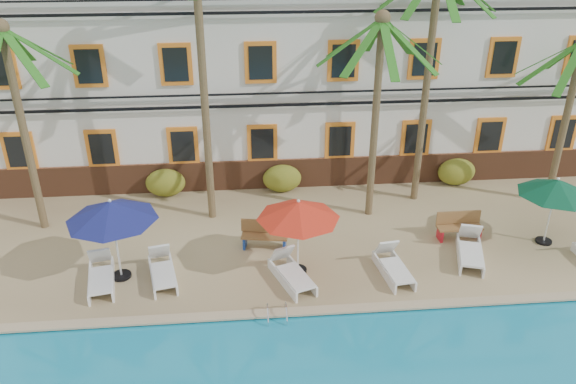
{
  "coord_description": "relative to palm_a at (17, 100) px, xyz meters",
  "views": [
    {
      "loc": [
        -2.3,
        -13.08,
        10.05
      ],
      "look_at": [
        -0.87,
        3.0,
        2.0
      ],
      "focal_mm": 35.0,
      "sensor_mm": 36.0,
      "label": 1
    }
  ],
  "objects": [
    {
      "name": "ground",
      "position": [
        9.24,
        -4.56,
        -4.81
      ],
      "size": [
        100.0,
        100.0,
        0.0
      ],
      "primitive_type": "plane",
      "color": "#384C23",
      "rests_on": "ground"
    },
    {
      "name": "pool_deck",
      "position": [
        9.24,
        0.44,
        -4.68
      ],
      "size": [
        30.0,
        12.0,
        0.25
      ],
      "primitive_type": "cube",
      "color": "tan",
      "rests_on": "ground"
    },
    {
      "name": "pool_coping",
      "position": [
        9.24,
        -5.46,
        -4.53
      ],
      "size": [
        30.0,
        0.35,
        0.06
      ],
      "primitive_type": "cube",
      "color": "tan",
      "rests_on": "pool_deck"
    },
    {
      "name": "hotel_building",
      "position": [
        9.24,
        5.42,
        0.57
      ],
      "size": [
        25.4,
        6.44,
        10.22
      ],
      "color": "silver",
      "rests_on": "pool_deck"
    },
    {
      "name": "palm_a",
      "position": [
        0.0,
        0.0,
        0.0
      ],
      "size": [
        4.06,
        4.06,
        7.04
      ],
      "color": "brown",
      "rests_on": "pool_deck"
    },
    {
      "name": "palm_b",
      "position": [
        5.8,
        0.23,
        1.37
      ],
      "size": [
        4.06,
        4.06,
        9.43
      ],
      "color": "brown",
      "rests_on": "pool_deck"
    },
    {
      "name": "palm_c",
      "position": [
        11.45,
        -0.05,
        0.06
      ],
      "size": [
        4.06,
        4.06,
        7.15
      ],
      "color": "brown",
      "rests_on": "pool_deck"
    },
    {
      "name": "palm_d",
      "position": [
        13.45,
        0.99,
        0.9
      ],
      "size": [
        4.06,
        4.06,
        8.6
      ],
      "color": "brown",
      "rests_on": "pool_deck"
    },
    {
      "name": "palm_e",
      "position": [
        18.45,
        0.36,
        -0.47
      ],
      "size": [
        4.06,
        4.06,
        6.25
      ],
      "color": "brown",
      "rests_on": "pool_deck"
    },
    {
      "name": "shrub_left",
      "position": [
        3.99,
        2.04,
        -4.01
      ],
      "size": [
        1.5,
        0.9,
        1.1
      ],
      "primitive_type": "ellipsoid",
      "color": "#235217",
      "rests_on": "pool_deck"
    },
    {
      "name": "shrub_mid",
      "position": [
        8.46,
        2.04,
        -4.01
      ],
      "size": [
        1.5,
        0.9,
        1.1
      ],
      "primitive_type": "ellipsoid",
      "color": "#235217",
      "rests_on": "pool_deck"
    },
    {
      "name": "shrub_right",
      "position": [
        15.45,
        2.04,
        -4.01
      ],
      "size": [
        1.5,
        0.9,
        1.1
      ],
      "primitive_type": "ellipsoid",
      "color": "#235217",
      "rests_on": "pool_deck"
    },
    {
      "name": "umbrella_blue",
      "position": [
        3.19,
        -3.31,
        -2.31
      ],
      "size": [
        2.63,
        2.63,
        2.63
      ],
      "color": "black",
      "rests_on": "pool_deck"
    },
    {
      "name": "umbrella_red",
      "position": [
        8.5,
        -3.48,
        -2.45
      ],
      "size": [
        2.46,
        2.46,
        2.47
      ],
      "color": "black",
      "rests_on": "pool_deck"
    },
    {
      "name": "umbrella_green",
      "position": [
        16.81,
        -2.53,
        -2.54
      ],
      "size": [
        2.37,
        2.37,
        2.37
      ],
      "color": "black",
      "rests_on": "pool_deck"
    },
    {
      "name": "lounger_a",
      "position": [
        2.69,
        -3.62,
        -4.25
      ],
      "size": [
        1.06,
        2.07,
        0.93
      ],
      "color": "white",
      "rests_on": "pool_deck"
    },
    {
      "name": "lounger_b",
      "position": [
        4.45,
        -3.51,
        -4.26
      ],
      "size": [
        1.08,
        2.03,
        0.91
      ],
      "color": "white",
      "rests_on": "pool_deck"
    },
    {
      "name": "lounger_c",
      "position": [
        8.26,
        -3.97,
        -4.25
      ],
      "size": [
        1.35,
        2.11,
        0.94
      ],
      "color": "white",
      "rests_on": "pool_deck"
    },
    {
      "name": "lounger_d",
      "position": [
        11.34,
        -3.9,
        -4.26
      ],
      "size": [
        0.91,
        1.98,
        0.9
      ],
      "color": "white",
      "rests_on": "pool_deck"
    },
    {
      "name": "lounger_e",
      "position": [
        13.98,
        -3.27,
        -4.24
      ],
      "size": [
        1.31,
        2.17,
        0.97
      ],
      "color": "white",
      "rests_on": "pool_deck"
    },
    {
      "name": "bench_left",
      "position": [
        7.58,
        -1.98,
        -4.09
      ],
      "size": [
        1.56,
        0.72,
        0.93
      ],
      "color": "olive",
      "rests_on": "pool_deck"
    },
    {
      "name": "bench_right",
      "position": [
        14.07,
        -1.99,
        -4.09
      ],
      "size": [
        1.51,
        0.49,
        0.93
      ],
      "color": "olive",
      "rests_on": "pool_deck"
    },
    {
      "name": "pool_ladder",
      "position": [
        7.71,
        -5.56,
        -4.56
      ],
      "size": [
        0.54,
        0.74,
        0.74
      ],
      "color": "silver",
      "rests_on": "ground"
    }
  ]
}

